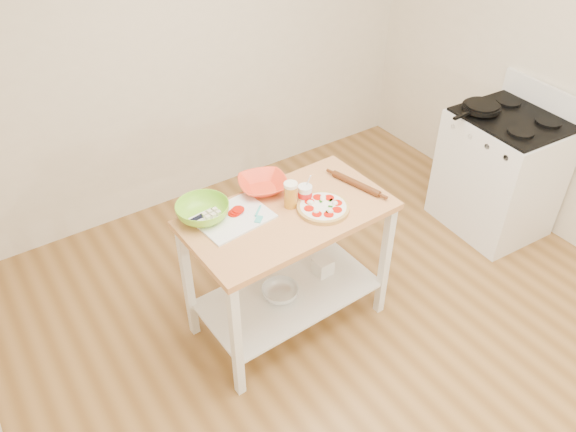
{
  "coord_description": "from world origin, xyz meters",
  "views": [
    {
      "loc": [
        -1.65,
        -1.51,
        2.83
      ],
      "look_at": [
        -0.23,
        0.6,
        0.85
      ],
      "focal_mm": 35.0,
      "sensor_mm": 36.0,
      "label": 1
    }
  ],
  "objects_px": {
    "gas_stove": "(499,173)",
    "rolling_pin": "(356,184)",
    "beer_pint": "(291,195)",
    "pizza": "(323,207)",
    "cutting_board": "(232,217)",
    "skillet": "(481,108)",
    "spatula": "(258,215)",
    "orange_bowl": "(263,185)",
    "yogurt_tub": "(305,193)",
    "knife": "(202,215)",
    "shelf_glass_bowl": "(280,292)",
    "prep_island": "(288,246)",
    "green_bowl": "(203,211)",
    "shelf_bin": "(323,266)"
  },
  "relations": [
    {
      "from": "beer_pint",
      "to": "rolling_pin",
      "type": "xyz_separation_m",
      "value": [
        0.43,
        -0.06,
        -0.06
      ]
    },
    {
      "from": "pizza",
      "to": "green_bowl",
      "type": "height_order",
      "value": "green_bowl"
    },
    {
      "from": "prep_island",
      "to": "spatula",
      "type": "relative_size",
      "value": 8.83
    },
    {
      "from": "skillet",
      "to": "knife",
      "type": "xyz_separation_m",
      "value": [
        -2.2,
        0.05,
        -0.06
      ]
    },
    {
      "from": "pizza",
      "to": "cutting_board",
      "type": "bearing_deg",
      "value": 155.12
    },
    {
      "from": "pizza",
      "to": "beer_pint",
      "type": "distance_m",
      "value": 0.2
    },
    {
      "from": "gas_stove",
      "to": "rolling_pin",
      "type": "height_order",
      "value": "gas_stove"
    },
    {
      "from": "skillet",
      "to": "knife",
      "type": "distance_m",
      "value": 2.21
    },
    {
      "from": "gas_stove",
      "to": "cutting_board",
      "type": "bearing_deg",
      "value": 179.42
    },
    {
      "from": "skillet",
      "to": "spatula",
      "type": "xyz_separation_m",
      "value": [
        -1.94,
        -0.11,
        -0.06
      ]
    },
    {
      "from": "gas_stove",
      "to": "beer_pint",
      "type": "relative_size",
      "value": 7.05
    },
    {
      "from": "spatula",
      "to": "knife",
      "type": "bearing_deg",
      "value": 105.17
    },
    {
      "from": "cutting_board",
      "to": "shelf_bin",
      "type": "relative_size",
      "value": 3.86
    },
    {
      "from": "gas_stove",
      "to": "orange_bowl",
      "type": "height_order",
      "value": "gas_stove"
    },
    {
      "from": "gas_stove",
      "to": "shelf_glass_bowl",
      "type": "xyz_separation_m",
      "value": [
        -1.98,
        0.02,
        -0.18
      ]
    },
    {
      "from": "prep_island",
      "to": "beer_pint",
      "type": "height_order",
      "value": "beer_pint"
    },
    {
      "from": "orange_bowl",
      "to": "yogurt_tub",
      "type": "distance_m",
      "value": 0.27
    },
    {
      "from": "skillet",
      "to": "rolling_pin",
      "type": "bearing_deg",
      "value": -174.22
    },
    {
      "from": "rolling_pin",
      "to": "shelf_bin",
      "type": "relative_size",
      "value": 3.03
    },
    {
      "from": "shelf_glass_bowl",
      "to": "shelf_bin",
      "type": "xyz_separation_m",
      "value": [
        0.35,
        0.03,
        0.02
      ]
    },
    {
      "from": "prep_island",
      "to": "green_bowl",
      "type": "distance_m",
      "value": 0.56
    },
    {
      "from": "orange_bowl",
      "to": "gas_stove",
      "type": "bearing_deg",
      "value": -8.57
    },
    {
      "from": "cutting_board",
      "to": "beer_pint",
      "type": "relative_size",
      "value": 2.73
    },
    {
      "from": "spatula",
      "to": "shelf_glass_bowl",
      "type": "xyz_separation_m",
      "value": [
        0.1,
        -0.06,
        -0.62
      ]
    },
    {
      "from": "beer_pint",
      "to": "prep_island",
      "type": "bearing_deg",
      "value": -135.36
    },
    {
      "from": "spatula",
      "to": "beer_pint",
      "type": "relative_size",
      "value": 0.87
    },
    {
      "from": "cutting_board",
      "to": "rolling_pin",
      "type": "relative_size",
      "value": 1.27
    },
    {
      "from": "prep_island",
      "to": "beer_pint",
      "type": "bearing_deg",
      "value": 44.64
    },
    {
      "from": "cutting_board",
      "to": "knife",
      "type": "distance_m",
      "value": 0.17
    },
    {
      "from": "shelf_bin",
      "to": "rolling_pin",
      "type": "bearing_deg",
      "value": -11.84
    },
    {
      "from": "rolling_pin",
      "to": "spatula",
      "type": "bearing_deg",
      "value": 173.54
    },
    {
      "from": "knife",
      "to": "shelf_glass_bowl",
      "type": "relative_size",
      "value": 1.15
    },
    {
      "from": "cutting_board",
      "to": "knife",
      "type": "bearing_deg",
      "value": 138.06
    },
    {
      "from": "beer_pint",
      "to": "shelf_bin",
      "type": "height_order",
      "value": "beer_pint"
    },
    {
      "from": "knife",
      "to": "skillet",
      "type": "bearing_deg",
      "value": -10.25
    },
    {
      "from": "cutting_board",
      "to": "orange_bowl",
      "type": "height_order",
      "value": "orange_bowl"
    },
    {
      "from": "gas_stove",
      "to": "shelf_glass_bowl",
      "type": "distance_m",
      "value": 1.99
    },
    {
      "from": "prep_island",
      "to": "yogurt_tub",
      "type": "relative_size",
      "value": 6.73
    },
    {
      "from": "gas_stove",
      "to": "skillet",
      "type": "height_order",
      "value": "gas_stove"
    },
    {
      "from": "prep_island",
      "to": "orange_bowl",
      "type": "relative_size",
      "value": 4.2
    },
    {
      "from": "gas_stove",
      "to": "shelf_glass_bowl",
      "type": "height_order",
      "value": "gas_stove"
    },
    {
      "from": "skillet",
      "to": "spatula",
      "type": "distance_m",
      "value": 1.95
    },
    {
      "from": "green_bowl",
      "to": "pizza",
      "type": "bearing_deg",
      "value": -27.43
    },
    {
      "from": "rolling_pin",
      "to": "shelf_glass_bowl",
      "type": "relative_size",
      "value": 1.44
    },
    {
      "from": "gas_stove",
      "to": "beer_pint",
      "type": "bearing_deg",
      "value": -178.65
    },
    {
      "from": "pizza",
      "to": "spatula",
      "type": "height_order",
      "value": "pizza"
    },
    {
      "from": "spatula",
      "to": "skillet",
      "type": "bearing_deg",
      "value": -38.58
    },
    {
      "from": "orange_bowl",
      "to": "prep_island",
      "type": "bearing_deg",
      "value": -89.39
    },
    {
      "from": "gas_stove",
      "to": "orange_bowl",
      "type": "relative_size",
      "value": 3.87
    },
    {
      "from": "gas_stove",
      "to": "shelf_glass_bowl",
      "type": "relative_size",
      "value": 4.74
    }
  ]
}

